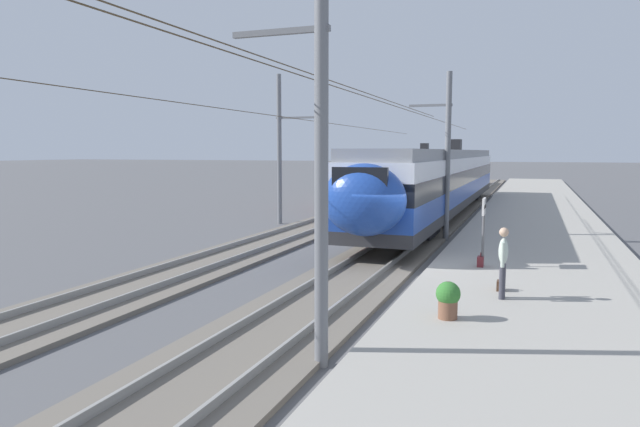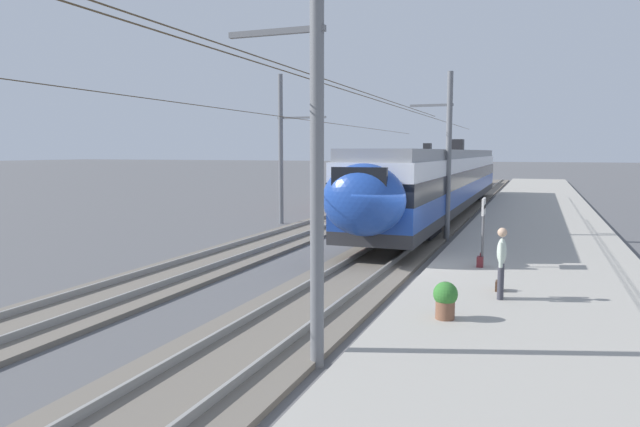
{
  "view_description": "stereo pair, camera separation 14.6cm",
  "coord_description": "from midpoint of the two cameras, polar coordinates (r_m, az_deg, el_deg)",
  "views": [
    {
      "loc": [
        -17.2,
        -3.74,
        3.76
      ],
      "look_at": [
        1.24,
        3.16,
        1.62
      ],
      "focal_mm": 32.07,
      "sensor_mm": 36.0,
      "label": 1
    },
    {
      "loc": [
        -17.15,
        -3.88,
        3.76
      ],
      "look_at": [
        1.24,
        3.16,
        1.62
      ],
      "focal_mm": 32.07,
      "sensor_mm": 36.0,
      "label": 2
    }
  ],
  "objects": [
    {
      "name": "train_far_track",
      "position": [
        50.99,
        9.13,
        4.42
      ],
      "size": [
        35.35,
        2.85,
        4.27
      ],
      "color": "#2D2D30",
      "rests_on": "track_far"
    },
    {
      "name": "track_near",
      "position": [
        18.25,
        4.42,
        -5.48
      ],
      "size": [
        120.0,
        3.0,
        0.28
      ],
      "color": "#6B6359",
      "rests_on": "ground"
    },
    {
      "name": "catenary_mast_mid",
      "position": [
        24.38,
        12.19,
        5.92
      ],
      "size": [
        40.61,
        1.79,
        7.02
      ],
      "color": "slate",
      "rests_on": "ground"
    },
    {
      "name": "handbag_beside_passenger",
      "position": [
        15.03,
        17.31,
        -6.86
      ],
      "size": [
        0.32,
        0.18,
        0.37
      ],
      "color": "#472D1E",
      "rests_on": "platform_slab"
    },
    {
      "name": "ground_plane",
      "position": [
        17.99,
        7.86,
        -5.91
      ],
      "size": [
        400.0,
        400.0,
        0.0
      ],
      "primitive_type": "plane",
      "color": "#565659"
    },
    {
      "name": "train_near_platform",
      "position": [
        33.4,
        12.02,
        3.46
      ],
      "size": [
        33.82,
        2.91,
        4.27
      ],
      "color": "#2D2D30",
      "rests_on": "track_near"
    },
    {
      "name": "catenary_mast_west",
      "position": [
        9.73,
        -0.88,
        6.62
      ],
      "size": [
        40.61,
        1.79,
        7.3
      ],
      "color": "slate",
      "rests_on": "ground"
    },
    {
      "name": "track_far",
      "position": [
        20.25,
        -9.72,
        -4.38
      ],
      "size": [
        120.0,
        3.0,
        0.28
      ],
      "color": "#6B6359",
      "rests_on": "ground"
    },
    {
      "name": "handbag_near_sign",
      "position": [
        17.9,
        15.49,
        -4.62
      ],
      "size": [
        0.32,
        0.18,
        0.44
      ],
      "color": "maroon",
      "rests_on": "platform_slab"
    },
    {
      "name": "potted_plant_platform_edge",
      "position": [
        12.21,
        12.32,
        -8.2
      ],
      "size": [
        0.51,
        0.51,
        0.78
      ],
      "color": "brown",
      "rests_on": "platform_slab"
    },
    {
      "name": "passenger_walking",
      "position": [
        14.07,
        17.52,
        -4.35
      ],
      "size": [
        0.53,
        0.22,
        1.69
      ],
      "color": "#383842",
      "rests_on": "platform_slab"
    },
    {
      "name": "platform_slab",
      "position": [
        17.55,
        20.6,
        -6.05
      ],
      "size": [
        120.0,
        6.16,
        0.31
      ],
      "primitive_type": "cube",
      "color": "#A39E93",
      "rests_on": "ground"
    },
    {
      "name": "catenary_mast_far_side",
      "position": [
        29.59,
        -3.92,
        6.64
      ],
      "size": [
        40.61,
        2.63,
        7.67
      ],
      "color": "slate",
      "rests_on": "ground"
    },
    {
      "name": "platform_sign",
      "position": [
        17.75,
        15.8,
        -0.28
      ],
      "size": [
        0.7,
        0.08,
        2.07
      ],
      "color": "#59595B",
      "rests_on": "platform_slab"
    }
  ]
}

